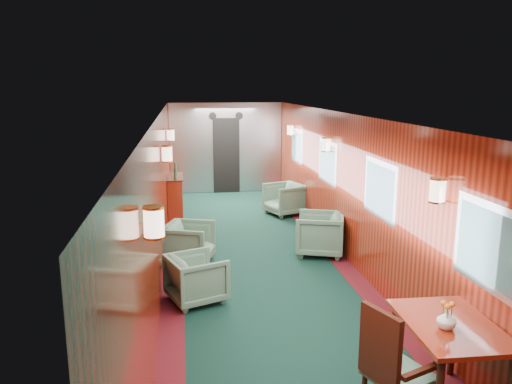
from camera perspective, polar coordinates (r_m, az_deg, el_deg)
room at (r=7.53m, az=0.53°, el=2.86°), size 12.00×12.10×2.40m
bulkhead at (r=13.41m, az=-3.44°, el=5.00°), size 2.98×0.17×2.39m
windows_right at (r=8.16m, az=10.63°, el=2.06°), size 0.02×8.60×0.80m
wall_sconces at (r=8.06m, az=-0.10°, el=4.59°), size 2.97×7.97×0.25m
dining_table at (r=4.87m, az=21.20°, el=-15.17°), size 0.80×1.11×0.81m
side_chair at (r=4.48m, az=15.12°, el=-18.50°), size 0.63×0.65×1.11m
credenza at (r=10.91m, az=-9.19°, el=-0.56°), size 0.33×1.05×1.21m
flower_vase at (r=4.67m, az=20.94°, el=-13.44°), size 0.18×0.18×0.17m
armchair_left_near at (r=6.80m, az=-6.80°, el=-9.76°), size 0.91×0.90×0.64m
armchair_left_far at (r=8.21m, az=-7.63°, el=-5.80°), size 0.93×0.91×0.67m
armchair_right_near at (r=8.61m, az=7.27°, el=-4.76°), size 0.99×0.98×0.72m
armchair_right_far at (r=11.16m, az=3.29°, el=-0.81°), size 0.99×0.98×0.70m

